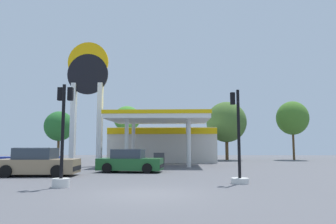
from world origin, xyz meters
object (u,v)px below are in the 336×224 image
car_0 (30,160)px  tree_3 (292,118)px  tree_0 (59,126)px  tree_1 (127,119)px  car_1 (130,162)px  car_2 (38,163)px  traffic_signal_0 (62,152)px  tree_2 (226,122)px  station_pole_sign (87,88)px  traffic_signal_1 (239,157)px

car_0 → tree_3: (24.44, 16.28, 4.33)m
tree_0 → tree_3: size_ratio=0.87×
tree_1 → tree_3: bearing=-1.6°
car_1 → car_2: size_ratio=0.94×
tree_0 → tree_3: bearing=-3.5°
traffic_signal_0 → tree_3: size_ratio=0.61×
traffic_signal_0 → tree_2: bearing=67.0°
car_2 → tree_0: bearing=109.0°
station_pole_sign → traffic_signal_1: station_pole_sign is taller
station_pole_sign → tree_3: 24.90m
traffic_signal_0 → tree_1: bearing=94.0°
car_1 → traffic_signal_1: 8.42m
tree_1 → tree_2: bearing=-6.2°
tree_3 → station_pole_sign: bearing=-150.6°
car_0 → traffic_signal_1: (13.53, -7.56, 0.51)m
traffic_signal_1 → tree_3: (10.92, 23.84, 3.82)m
traffic_signal_0 → tree_2: size_ratio=0.62×
car_0 → tree_1: tree_1 is taller
station_pole_sign → traffic_signal_0: (3.06, -13.22, -5.21)m
car_1 → tree_3: tree_3 is taller
traffic_signal_1 → tree_3: size_ratio=0.61×
car_0 → car_1: bearing=-12.6°
car_0 → tree_2: size_ratio=0.67×
traffic_signal_1 → car_0: bearing=150.8°
traffic_signal_0 → car_0: bearing=122.7°
tree_0 → station_pole_sign: bearing=-60.5°
tree_1 → station_pole_sign: bearing=-95.6°
car_2 → car_0: bearing=120.9°
car_2 → tree_3: (21.78, 20.74, 4.32)m
station_pole_sign → traffic_signal_0: bearing=-77.0°
station_pole_sign → traffic_signal_0: size_ratio=2.47×
car_0 → traffic_signal_0: bearing=-57.3°
tree_0 → tree_1: tree_1 is taller
traffic_signal_0 → tree_0: 29.49m
car_0 → tree_1: (4.06, 16.86, 4.36)m
tree_2 → car_0: bearing=-136.4°
car_1 → traffic_signal_1: bearing=-44.4°
station_pole_sign → car_0: size_ratio=2.32×
car_0 → car_1: size_ratio=1.08×
traffic_signal_0 → tree_1: tree_1 is taller
station_pole_sign → car_2: size_ratio=2.35×
traffic_signal_0 → tree_3: (18.58, 25.43, 3.58)m
station_pole_sign → car_1: (4.72, -5.75, -6.00)m
tree_0 → tree_3: 29.62m
tree_1 → tree_3: 20.40m
car_2 → tree_0: size_ratio=0.74×
car_2 → tree_0: (-7.78, 22.54, 3.52)m
station_pole_sign → tree_3: (21.64, 12.21, -1.63)m
traffic_signal_0 → traffic_signal_1: (7.66, 1.59, -0.24)m
tree_0 → traffic_signal_1: bearing=-54.0°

